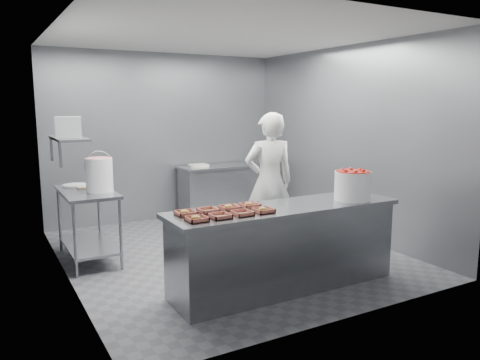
# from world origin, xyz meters

# --- Properties ---
(floor) EXTENTS (4.50, 4.50, 0.00)m
(floor) POSITION_xyz_m (0.00, 0.00, 0.00)
(floor) COLOR #4C4C51
(floor) RESTS_ON ground
(ceiling) EXTENTS (4.50, 4.50, 0.00)m
(ceiling) POSITION_xyz_m (0.00, 0.00, 2.80)
(ceiling) COLOR white
(ceiling) RESTS_ON wall_back
(wall_back) EXTENTS (4.00, 0.04, 2.80)m
(wall_back) POSITION_xyz_m (0.00, 2.25, 1.40)
(wall_back) COLOR slate
(wall_back) RESTS_ON ground
(wall_left) EXTENTS (0.04, 4.50, 2.80)m
(wall_left) POSITION_xyz_m (-2.00, 0.00, 1.40)
(wall_left) COLOR slate
(wall_left) RESTS_ON ground
(wall_right) EXTENTS (0.04, 4.50, 2.80)m
(wall_right) POSITION_xyz_m (2.00, 0.00, 1.40)
(wall_right) COLOR slate
(wall_right) RESTS_ON ground
(service_counter) EXTENTS (2.60, 0.70, 0.90)m
(service_counter) POSITION_xyz_m (0.00, -1.35, 0.45)
(service_counter) COLOR slate
(service_counter) RESTS_ON ground
(prep_table) EXTENTS (0.60, 1.20, 0.90)m
(prep_table) POSITION_xyz_m (-1.65, 0.60, 0.59)
(prep_table) COLOR slate
(prep_table) RESTS_ON ground
(back_counter) EXTENTS (1.50, 0.60, 0.90)m
(back_counter) POSITION_xyz_m (0.90, 1.90, 0.45)
(back_counter) COLOR slate
(back_counter) RESTS_ON ground
(wall_shelf) EXTENTS (0.35, 0.90, 0.03)m
(wall_shelf) POSITION_xyz_m (-1.82, 0.60, 1.55)
(wall_shelf) COLOR slate
(wall_shelf) RESTS_ON wall_left
(tray_0) EXTENTS (0.19, 0.18, 0.06)m
(tray_0) POSITION_xyz_m (-1.08, -1.48, 0.92)
(tray_0) COLOR tan
(tray_0) RESTS_ON service_counter
(tray_1) EXTENTS (0.19, 0.18, 0.04)m
(tray_1) POSITION_xyz_m (-0.84, -1.48, 0.92)
(tray_1) COLOR tan
(tray_1) RESTS_ON service_counter
(tray_2) EXTENTS (0.19, 0.18, 0.04)m
(tray_2) POSITION_xyz_m (-0.60, -1.48, 0.92)
(tray_2) COLOR tan
(tray_2) RESTS_ON service_counter
(tray_3) EXTENTS (0.19, 0.18, 0.06)m
(tray_3) POSITION_xyz_m (-0.36, -1.48, 0.92)
(tray_3) COLOR tan
(tray_3) RESTS_ON service_counter
(tray_4) EXTENTS (0.19, 0.18, 0.06)m
(tray_4) POSITION_xyz_m (-1.08, -1.22, 0.92)
(tray_4) COLOR tan
(tray_4) RESTS_ON service_counter
(tray_5) EXTENTS (0.19, 0.18, 0.04)m
(tray_5) POSITION_xyz_m (-0.84, -1.22, 0.92)
(tray_5) COLOR tan
(tray_5) RESTS_ON service_counter
(tray_6) EXTENTS (0.19, 0.18, 0.06)m
(tray_6) POSITION_xyz_m (-0.60, -1.22, 0.92)
(tray_6) COLOR tan
(tray_6) RESTS_ON service_counter
(tray_7) EXTENTS (0.19, 0.18, 0.06)m
(tray_7) POSITION_xyz_m (-0.36, -1.22, 0.92)
(tray_7) COLOR tan
(tray_7) RESTS_ON service_counter
(worker) EXTENTS (0.76, 0.59, 1.85)m
(worker) POSITION_xyz_m (0.60, -0.11, 0.93)
(worker) COLOR white
(worker) RESTS_ON ground
(strawberry_tub) EXTENTS (0.40, 0.40, 0.33)m
(strawberry_tub) POSITION_xyz_m (0.83, -1.46, 1.08)
(strawberry_tub) COLOR white
(strawberry_tub) RESTS_ON service_counter
(glaze_bucket) EXTENTS (0.34, 0.32, 0.50)m
(glaze_bucket) POSITION_xyz_m (-1.52, 0.45, 1.12)
(glaze_bucket) COLOR white
(glaze_bucket) RESTS_ON prep_table
(bucket_lid) EXTENTS (0.37, 0.37, 0.02)m
(bucket_lid) POSITION_xyz_m (-1.72, 0.97, 0.91)
(bucket_lid) COLOR white
(bucket_lid) RESTS_ON prep_table
(rag) EXTENTS (0.15, 0.13, 0.02)m
(rag) POSITION_xyz_m (-1.66, 0.75, 0.91)
(rag) COLOR #CCB28C
(rag) RESTS_ON prep_table
(appliance) EXTENTS (0.34, 0.38, 0.25)m
(appliance) POSITION_xyz_m (-1.82, 0.58, 1.69)
(appliance) COLOR gray
(appliance) RESTS_ON wall_shelf
(paper_stack) EXTENTS (0.32, 0.25, 0.05)m
(paper_stack) POSITION_xyz_m (0.46, 1.90, 0.92)
(paper_stack) COLOR silver
(paper_stack) RESTS_ON back_counter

